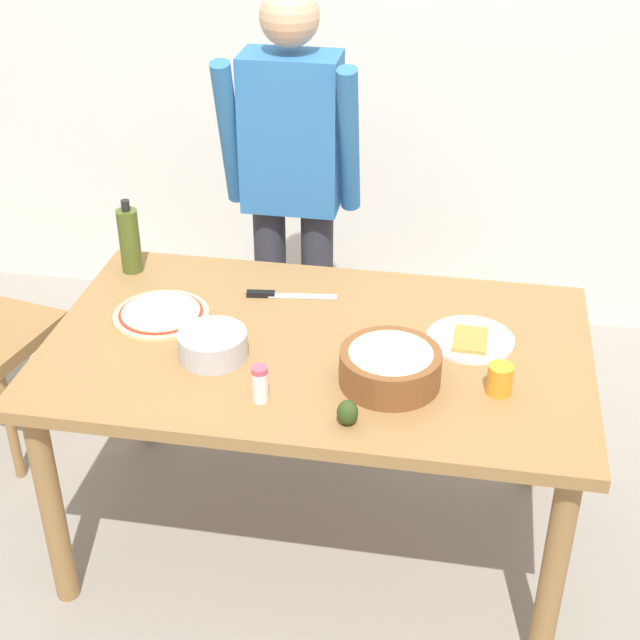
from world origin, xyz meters
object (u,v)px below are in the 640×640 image
(salt_shaker, at_px, (260,384))
(avocado, at_px, (347,413))
(olive_oil_bottle, at_px, (129,240))
(cup_orange, at_px, (500,379))
(person_cook, at_px, (292,183))
(mixing_bowl_steel, at_px, (213,345))
(plate_with_slice, at_px, (470,339))
(pizza_raw_on_board, at_px, (161,314))
(dining_table, at_px, (317,369))
(chef_knife, at_px, (280,295))
(popcorn_bowl, at_px, (390,364))

(salt_shaker, xyz_separation_m, avocado, (0.24, -0.06, -0.02))
(olive_oil_bottle, xyz_separation_m, cup_orange, (1.22, -0.50, -0.07))
(salt_shaker, bearing_deg, olive_oil_bottle, 132.55)
(salt_shaker, bearing_deg, person_cook, 96.86)
(mixing_bowl_steel, relative_size, avocado, 2.86)
(avocado, bearing_deg, plate_with_slice, 56.53)
(pizza_raw_on_board, relative_size, salt_shaker, 2.79)
(olive_oil_bottle, bearing_deg, cup_orange, -22.18)
(dining_table, xyz_separation_m, olive_oil_bottle, (-0.69, 0.34, 0.20))
(mixing_bowl_steel, height_order, chef_knife, mixing_bowl_steel)
(olive_oil_bottle, distance_m, salt_shaker, 0.88)
(olive_oil_bottle, height_order, avocado, olive_oil_bottle)
(mixing_bowl_steel, bearing_deg, plate_with_slice, 16.08)
(popcorn_bowl, xyz_separation_m, salt_shaker, (-0.33, -0.14, -0.01))
(mixing_bowl_steel, bearing_deg, chef_knife, 72.62)
(popcorn_bowl, bearing_deg, salt_shaker, -156.84)
(dining_table, relative_size, plate_with_slice, 6.15)
(olive_oil_bottle, distance_m, cup_orange, 1.32)
(person_cook, xyz_separation_m, olive_oil_bottle, (-0.47, -0.41, -0.07))
(avocado, bearing_deg, olive_oil_bottle, 139.85)
(popcorn_bowl, xyz_separation_m, olive_oil_bottle, (-0.93, 0.51, 0.05))
(cup_orange, bearing_deg, chef_knife, 149.59)
(dining_table, relative_size, salt_shaker, 15.09)
(cup_orange, relative_size, avocado, 1.21)
(plate_with_slice, distance_m, mixing_bowl_steel, 0.76)
(dining_table, bearing_deg, salt_shaker, -107.90)
(person_cook, distance_m, avocado, 1.19)
(popcorn_bowl, relative_size, salt_shaker, 2.64)
(olive_oil_bottle, distance_m, avocado, 1.10)
(person_cook, distance_m, cup_orange, 1.19)
(person_cook, xyz_separation_m, plate_with_slice, (0.67, -0.67, -0.17))
(pizza_raw_on_board, relative_size, chef_knife, 1.02)
(plate_with_slice, xyz_separation_m, popcorn_bowl, (-0.21, -0.25, 0.05))
(pizza_raw_on_board, xyz_separation_m, cup_orange, (1.03, -0.22, 0.03))
(person_cook, height_order, popcorn_bowl, person_cook)
(salt_shaker, relative_size, avocado, 1.51)
(mixing_bowl_steel, distance_m, avocado, 0.49)
(pizza_raw_on_board, bearing_deg, plate_with_slice, 1.22)
(dining_table, relative_size, pizza_raw_on_board, 5.41)
(popcorn_bowl, height_order, olive_oil_bottle, olive_oil_bottle)
(salt_shaker, bearing_deg, avocado, -13.81)
(dining_table, relative_size, person_cook, 0.99)
(plate_with_slice, xyz_separation_m, avocado, (-0.30, -0.45, 0.03))
(person_cook, height_order, chef_knife, person_cook)
(dining_table, distance_m, plate_with_slice, 0.46)
(person_cook, bearing_deg, popcorn_bowl, -63.45)
(dining_table, distance_m, person_cook, 0.83)
(dining_table, xyz_separation_m, salt_shaker, (-0.10, -0.31, 0.14))
(avocado, bearing_deg, salt_shaker, 166.19)
(dining_table, xyz_separation_m, plate_with_slice, (0.45, 0.09, 0.10))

